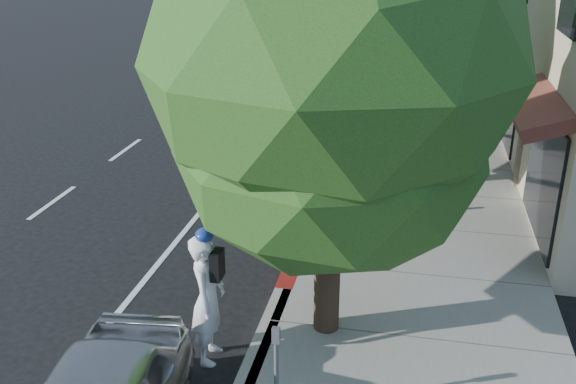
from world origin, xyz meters
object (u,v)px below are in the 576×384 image
(silver_suv, at_px, (323,128))
(white_pickup, at_px, (316,64))
(bicycle, at_px, (287,219))
(pedestrian, at_px, (395,113))
(street_tree_0, at_px, (333,70))
(street_tree_1, at_px, (371,5))
(dark_suv_far, at_px, (338,37))
(dark_sedan, at_px, (337,95))
(cyclist, at_px, (208,299))

(silver_suv, bearing_deg, white_pickup, 100.82)
(bicycle, relative_size, pedestrian, 1.01)
(pedestrian, bearing_deg, street_tree_0, 74.17)
(street_tree_1, bearing_deg, pedestrian, 82.35)
(dark_suv_far, bearing_deg, dark_sedan, -79.18)
(bicycle, bearing_deg, dark_sedan, 25.72)
(street_tree_0, bearing_deg, pedestrian, 86.91)
(dark_sedan, xyz_separation_m, white_pickup, (-1.45, 4.39, 0.16))
(street_tree_1, relative_size, dark_suv_far, 1.44)
(street_tree_1, distance_m, dark_suv_far, 19.57)
(street_tree_0, xyz_separation_m, street_tree_1, (0.00, 6.00, 0.22))
(street_tree_0, relative_size, silver_suv, 1.25)
(dark_sedan, height_order, white_pickup, white_pickup)
(dark_suv_far, relative_size, pedestrian, 3.02)
(street_tree_1, relative_size, silver_suv, 1.29)
(street_tree_0, xyz_separation_m, silver_suv, (-1.40, 8.72, -3.42))
(dark_sedan, relative_size, dark_suv_far, 0.86)
(street_tree_0, distance_m, dark_suv_far, 25.41)
(silver_suv, relative_size, white_pickup, 0.93)
(dark_sedan, distance_m, pedestrian, 3.60)
(street_tree_0, height_order, cyclist, street_tree_0)
(white_pickup, distance_m, dark_suv_far, 7.67)
(white_pickup, bearing_deg, dark_suv_far, 83.32)
(cyclist, bearing_deg, silver_suv, -5.90)
(street_tree_0, relative_size, bicycle, 4.16)
(street_tree_1, xyz_separation_m, bicycle, (-1.30, -2.77, -3.98))
(silver_suv, bearing_deg, bicycle, -88.72)
(street_tree_1, bearing_deg, silver_suv, 117.19)
(white_pickup, relative_size, pedestrian, 3.60)
(dark_sedan, height_order, dark_suv_far, dark_suv_far)
(bicycle, height_order, pedestrian, pedestrian)
(white_pickup, height_order, dark_suv_far, white_pickup)
(street_tree_0, bearing_deg, street_tree_1, 90.00)
(street_tree_1, relative_size, dark_sedan, 1.66)
(street_tree_1, distance_m, silver_suv, 4.76)
(white_pickup, bearing_deg, street_tree_0, -87.54)
(bicycle, height_order, silver_suv, silver_suv)
(white_pickup, bearing_deg, cyclist, -92.97)
(cyclist, height_order, pedestrian, cyclist)
(silver_suv, height_order, pedestrian, pedestrian)
(silver_suv, height_order, dark_suv_far, dark_suv_far)
(dark_sedan, xyz_separation_m, dark_suv_far, (-1.54, 12.06, 0.14))
(white_pickup, bearing_deg, street_tree_1, -82.52)
(dark_sedan, bearing_deg, street_tree_0, -77.65)
(cyclist, distance_m, dark_sedan, 13.86)
(dark_suv_far, bearing_deg, street_tree_1, -77.20)
(cyclist, xyz_separation_m, bicycle, (0.30, 4.15, -0.56))
(street_tree_1, height_order, white_pickup, street_tree_1)
(bicycle, distance_m, white_pickup, 14.21)
(street_tree_0, distance_m, white_pickup, 17.90)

